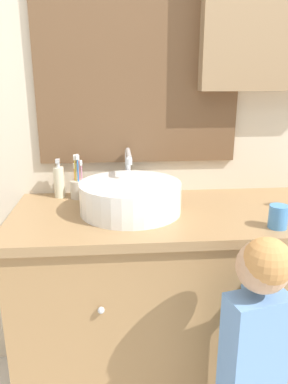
{
  "coord_description": "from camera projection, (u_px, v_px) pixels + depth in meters",
  "views": [
    {
      "loc": [
        -0.24,
        -1.07,
        1.41
      ],
      "look_at": [
        -0.13,
        0.26,
        0.99
      ],
      "focal_mm": 35.0,
      "sensor_mm": 36.0,
      "label": 1
    }
  ],
  "objects": [
    {
      "name": "wall_back",
      "position": [
        172.0,
        101.0,
        1.66
      ],
      "size": [
        3.2,
        0.18,
        2.5
      ],
      "color": "beige",
      "rests_on": "ground_plane"
    },
    {
      "name": "vanity_counter",
      "position": [
        172.0,
        308.0,
        1.62
      ],
      "size": [
        1.3,
        0.57,
        0.89
      ],
      "color": "#A37A4C",
      "rests_on": "ground_plane"
    },
    {
      "name": "sink_basin",
      "position": [
        131.0,
        196.0,
        1.48
      ],
      "size": [
        0.4,
        0.45,
        0.22
      ],
      "color": "white",
      "rests_on": "vanity_counter"
    },
    {
      "name": "toothbrush_holder",
      "position": [
        79.0,
        187.0,
        1.64
      ],
      "size": [
        0.07,
        0.07,
        0.2
      ],
      "color": "beige",
      "rests_on": "vanity_counter"
    },
    {
      "name": "soap_dispenser",
      "position": [
        59.0,
        182.0,
        1.65
      ],
      "size": [
        0.05,
        0.05,
        0.17
      ],
      "color": "beige",
      "rests_on": "vanity_counter"
    },
    {
      "name": "child_figure",
      "position": [
        254.0,
        350.0,
        1.18
      ],
      "size": [
        0.22,
        0.47,
        0.97
      ],
      "color": "slate",
      "rests_on": "ground_plane"
    },
    {
      "name": "drinking_cup",
      "position": [
        278.0,
        217.0,
        1.32
      ],
      "size": [
        0.07,
        0.07,
        0.08
      ],
      "primitive_type": "cylinder",
      "color": "#4789D1",
      "rests_on": "vanity_counter"
    }
  ]
}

